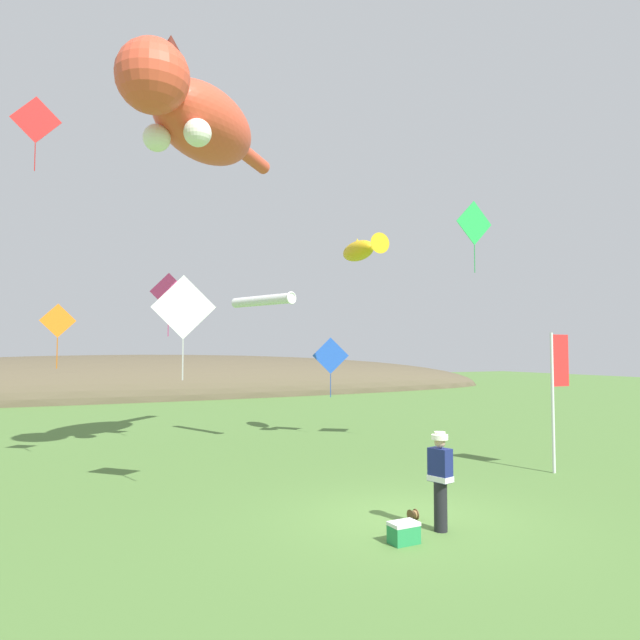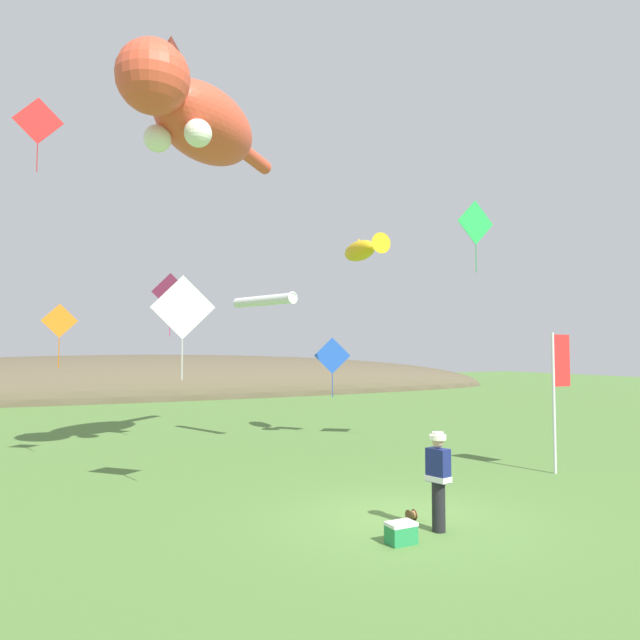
% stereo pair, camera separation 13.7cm
% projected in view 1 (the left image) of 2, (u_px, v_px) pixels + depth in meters
% --- Properties ---
extents(ground_plane, '(120.00, 120.00, 0.00)m').
position_uv_depth(ground_plane, '(411.00, 519.00, 10.99)').
color(ground_plane, '#517A38').
extents(distant_hill_ridge, '(61.84, 12.02, 5.93)m').
position_uv_depth(distant_hill_ridge, '(140.00, 396.00, 41.22)').
color(distant_hill_ridge, brown).
rests_on(distant_hill_ridge, ground).
extents(festival_attendant, '(0.35, 0.47, 1.77)m').
position_uv_depth(festival_attendant, '(440.00, 478.00, 10.30)').
color(festival_attendant, black).
rests_on(festival_attendant, ground).
extents(kite_spool, '(0.15, 0.21, 0.21)m').
position_uv_depth(kite_spool, '(413.00, 515.00, 10.91)').
color(kite_spool, olive).
rests_on(kite_spool, ground).
extents(picnic_cooler, '(0.50, 0.34, 0.36)m').
position_uv_depth(picnic_cooler, '(404.00, 533.00, 9.61)').
color(picnic_cooler, '#268C4C').
rests_on(picnic_cooler, ground).
extents(festival_banner_pole, '(0.66, 0.08, 3.74)m').
position_uv_depth(festival_banner_pole, '(557.00, 381.00, 15.34)').
color(festival_banner_pole, silver).
rests_on(festival_banner_pole, ground).
extents(kite_giant_cat, '(6.17, 6.46, 2.51)m').
position_uv_depth(kite_giant_cat, '(195.00, 118.00, 16.74)').
color(kite_giant_cat, '#E04C33').
extents(kite_fish_windsock, '(0.91, 2.71, 0.82)m').
position_uv_depth(kite_fish_windsock, '(362.00, 249.00, 20.37)').
color(kite_fish_windsock, gold).
extents(kite_tube_streamer, '(1.44, 2.99, 0.44)m').
position_uv_depth(kite_tube_streamer, '(263.00, 300.00, 20.15)').
color(kite_tube_streamer, white).
extents(kite_diamond_green, '(1.46, 0.03, 2.36)m').
position_uv_depth(kite_diamond_green, '(474.00, 223.00, 18.53)').
color(kite_diamond_green, green).
extents(kite_diamond_pink, '(1.20, 0.48, 2.18)m').
position_uv_depth(kite_diamond_pink, '(169.00, 292.00, 19.47)').
color(kite_diamond_pink, '#E53F8C').
extents(kite_diamond_blue, '(1.26, 0.64, 2.30)m').
position_uv_depth(kite_diamond_blue, '(331.00, 356.00, 21.90)').
color(kite_diamond_blue, blue).
extents(kite_diamond_red, '(1.52, 0.19, 2.43)m').
position_uv_depth(kite_diamond_red, '(36.00, 120.00, 18.23)').
color(kite_diamond_red, red).
extents(kite_diamond_orange, '(1.00, 0.05, 1.90)m').
position_uv_depth(kite_diamond_orange, '(58.00, 321.00, 16.62)').
color(kite_diamond_orange, orange).
extents(kite_diamond_white, '(1.35, 0.49, 2.32)m').
position_uv_depth(kite_diamond_white, '(183.00, 308.00, 12.58)').
color(kite_diamond_white, white).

